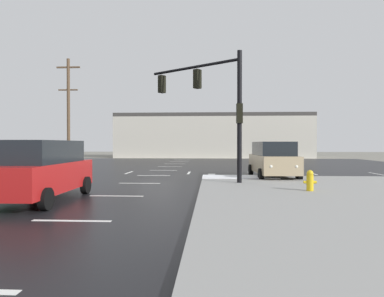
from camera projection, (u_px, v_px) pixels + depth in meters
The scene contains 11 objects.
ground_plane at pixel (159, 173), 22.36m from camera, with size 120.00×120.00×0.00m, color slate.
road_asphalt at pixel (159, 173), 22.36m from camera, with size 44.00×44.00×0.02m, color black.
snow_strip_curbside at pixel (240, 177), 18.08m from camera, with size 4.00×1.60×0.06m, color white.
lane_markings at pixel (175, 175), 20.92m from camera, with size 36.15×36.15×0.01m.
traffic_signal_mast at pixel (213, 97), 16.50m from camera, with size 4.64×3.31×6.10m.
fire_hydrant at pixel (310, 180), 12.90m from camera, with size 0.48×0.26×0.79m.
strip_building_background at pixel (213, 136), 48.92m from camera, with size 27.12×8.00×6.14m.
suv_tan at pixel (273, 159), 18.92m from camera, with size 2.33×4.90×2.03m.
suv_red at pixel (40, 169), 11.35m from camera, with size 2.25×4.87×2.03m.
utility_pole_far at pixel (68, 109), 31.47m from camera, with size 2.20×0.28×9.86m.
utility_pole_distant at pixel (68, 120), 37.98m from camera, with size 2.20×0.28×8.80m.
Camera 1 is at (3.46, -22.17, 1.93)m, focal length 31.62 mm.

